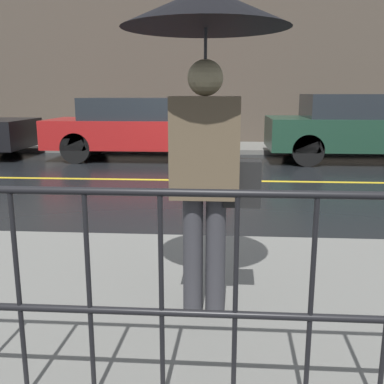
% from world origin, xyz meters
% --- Properties ---
extents(ground_plane, '(80.00, 80.00, 0.00)m').
position_xyz_m(ground_plane, '(0.00, 0.00, 0.00)').
color(ground_plane, black).
extents(sidewalk_near, '(28.00, 2.88, 0.12)m').
position_xyz_m(sidewalk_near, '(0.00, -5.09, 0.06)').
color(sidewalk_near, slate).
rests_on(sidewalk_near, ground_plane).
extents(sidewalk_far, '(28.00, 2.11, 0.12)m').
position_xyz_m(sidewalk_far, '(0.00, 4.71, 0.06)').
color(sidewalk_far, slate).
rests_on(sidewalk_far, ground_plane).
extents(lane_marking, '(25.20, 0.12, 0.01)m').
position_xyz_m(lane_marking, '(0.00, 0.00, 0.00)').
color(lane_marking, gold).
rests_on(lane_marking, ground_plane).
extents(building_storefront, '(28.00, 0.30, 5.36)m').
position_xyz_m(building_storefront, '(0.00, 5.91, 2.68)').
color(building_storefront, '#4C4238').
rests_on(building_storefront, ground_plane).
extents(railing_foreground, '(12.00, 0.04, 1.07)m').
position_xyz_m(railing_foreground, '(0.00, -6.28, 0.78)').
color(railing_foreground, black).
rests_on(railing_foreground, sidewalk_near).
extents(pedestrian, '(1.04, 1.04, 2.09)m').
position_xyz_m(pedestrian, '(0.51, -5.33, 1.77)').
color(pedestrian, '#333338').
rests_on(pedestrian, sidewalk_near).
extents(car_red, '(4.45, 1.80, 1.48)m').
position_xyz_m(car_red, '(-1.45, 2.68, 0.77)').
color(car_red, maroon).
rests_on(car_red, ground_plane).
extents(car_dark_green, '(4.24, 1.95, 1.57)m').
position_xyz_m(car_dark_green, '(3.74, 2.68, 0.81)').
color(car_dark_green, '#193828').
rests_on(car_dark_green, ground_plane).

